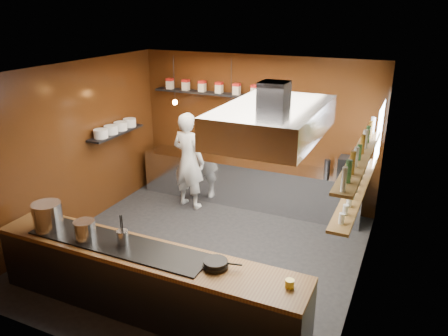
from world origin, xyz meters
The scene contains 26 objects.
floor centered at (0.00, 0.00, 0.00)m, with size 5.00×5.00×0.00m, color black.
back_wall centered at (0.00, 2.50, 1.50)m, with size 5.00×5.00×0.00m, color #341D09.
left_wall centered at (-2.50, 0.00, 1.50)m, with size 5.00×5.00×0.00m, color #341D09.
right_wall centered at (2.50, 0.00, 1.50)m, with size 5.00×5.00×0.00m, color #434226.
ceiling centered at (0.00, 0.00, 3.00)m, with size 5.00×5.00×0.00m, color silver.
window_pane centered at (2.45, 1.70, 1.90)m, with size 1.00×1.00×0.00m, color white.
prep_counter centered at (0.00, 2.17, 0.45)m, with size 4.60×0.65×0.90m, color silver.
pass_counter centered at (0.00, -1.60, 0.47)m, with size 4.40×0.72×0.94m.
tin_shelf centered at (-0.90, 2.36, 2.20)m, with size 2.60×0.26×0.04m, color black.
plate_shelf centered at (-2.34, 1.00, 1.55)m, with size 0.30×1.40×0.04m, color black.
bottle_shelf_upper centered at (2.34, 0.30, 1.92)m, with size 0.26×2.80×0.04m, color brown.
bottle_shelf_lower centered at (2.34, 0.30, 1.45)m, with size 0.26×2.80×0.04m, color brown.
extractor_hood centered at (1.30, -0.40, 2.51)m, with size 1.20×2.00×0.72m.
pendant_left centered at (-1.40, 1.70, 2.15)m, with size 0.10×0.10×0.95m.
pendant_right centered at (-0.20, 1.70, 2.15)m, with size 0.10×0.10×0.95m.
storage_tins centered at (-0.75, 2.36, 2.33)m, with size 2.43×0.13×0.22m.
plate_stacks centered at (-2.34, 1.00, 1.65)m, with size 0.26×1.16×0.16m.
bottles centered at (2.34, 0.30, 2.06)m, with size 0.06×2.66×0.24m.
wine_glasses centered at (2.34, 0.30, 1.53)m, with size 0.07×2.37×0.13m.
stockpot_large centered at (-1.51, -1.67, 1.13)m, with size 0.40×0.40×0.39m, color silver.
stockpot_small centered at (-0.84, -1.69, 1.07)m, with size 0.29×0.29×0.27m, color silver.
utensil_crock centered at (-0.31, -1.58, 1.04)m, with size 0.15×0.15×0.20m, color silver.
frying_pan centered at (1.03, -1.55, 0.98)m, with size 0.48×0.32×0.08m.
butter_jar centered at (1.95, -1.56, 0.97)m, with size 0.10×0.10×0.09m, color yellow.
espresso_machine centered at (1.95, 2.23, 1.08)m, with size 0.36×0.34×0.36m, color black.
chef centered at (-1.05, 1.56, 0.98)m, with size 0.72×0.47×1.96m, color white.
Camera 1 is at (2.98, -5.61, 3.89)m, focal length 35.00 mm.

